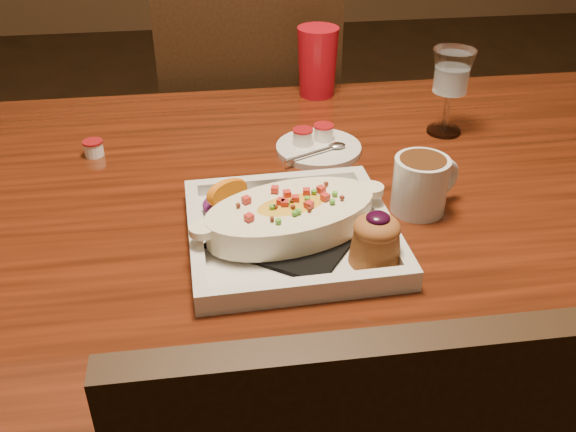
{
  "coord_description": "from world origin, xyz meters",
  "views": [
    {
      "loc": [
        -0.11,
        -0.84,
        1.26
      ],
      "look_at": [
        -0.0,
        -0.09,
        0.77
      ],
      "focal_mm": 40.0,
      "sensor_mm": 36.0,
      "label": 1
    }
  ],
  "objects": [
    {
      "name": "coffee_mug",
      "position": [
        0.2,
        -0.06,
        0.8
      ],
      "size": [
        0.11,
        0.08,
        0.08
      ],
      "rotation": [
        0.0,
        0.0,
        0.39
      ],
      "color": "silver",
      "rests_on": "table"
    },
    {
      "name": "saucer",
      "position": [
        0.08,
        0.14,
        0.76
      ],
      "size": [
        0.15,
        0.15,
        0.1
      ],
      "color": "silver",
      "rests_on": "table"
    },
    {
      "name": "creamer_loose",
      "position": [
        -0.3,
        0.18,
        0.76
      ],
      "size": [
        0.03,
        0.03,
        0.03
      ],
      "color": "white",
      "rests_on": "table"
    },
    {
      "name": "red_tumbler",
      "position": [
        0.13,
        0.4,
        0.82
      ],
      "size": [
        0.08,
        0.08,
        0.14
      ],
      "primitive_type": "cone",
      "color": "red",
      "rests_on": "table"
    },
    {
      "name": "table",
      "position": [
        0.0,
        0.0,
        0.65
      ],
      "size": [
        1.5,
        0.9,
        0.75
      ],
      "color": "maroon",
      "rests_on": "floor"
    },
    {
      "name": "plate",
      "position": [
        0.01,
        -0.12,
        0.78
      ],
      "size": [
        0.29,
        0.29,
        0.08
      ],
      "rotation": [
        0.0,
        0.0,
        0.03
      ],
      "color": "silver",
      "rests_on": "table"
    },
    {
      "name": "chair_far",
      "position": [
        -0.0,
        0.63,
        0.51
      ],
      "size": [
        0.42,
        0.42,
        0.93
      ],
      "rotation": [
        0.0,
        0.0,
        3.14
      ],
      "color": "black",
      "rests_on": "floor"
    },
    {
      "name": "goblet",
      "position": [
        0.33,
        0.19,
        0.86
      ],
      "size": [
        0.07,
        0.07,
        0.15
      ],
      "color": "silver",
      "rests_on": "table"
    }
  ]
}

